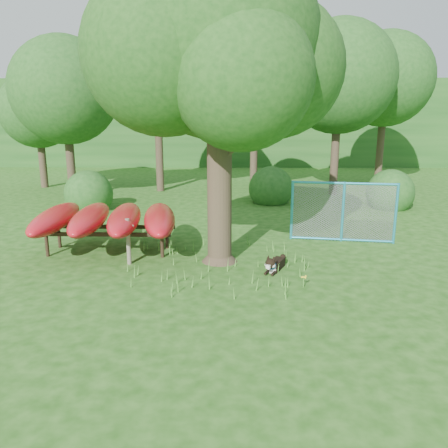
{
  "coord_description": "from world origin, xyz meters",
  "views": [
    {
      "loc": [
        0.34,
        -8.67,
        3.41
      ],
      "look_at": [
        0.2,
        1.2,
        1.0
      ],
      "focal_mm": 35.0,
      "sensor_mm": 36.0,
      "label": 1
    }
  ],
  "objects_px": {
    "kayak_rack": "(107,219)",
    "husky_dog": "(274,264)",
    "fence_section": "(343,212)",
    "oak_tree": "(217,51)"
  },
  "relations": [
    {
      "from": "husky_dog",
      "to": "fence_section",
      "type": "distance_m",
      "value": 3.37
    },
    {
      "from": "kayak_rack",
      "to": "fence_section",
      "type": "height_order",
      "value": "fence_section"
    },
    {
      "from": "fence_section",
      "to": "kayak_rack",
      "type": "bearing_deg",
      "value": -160.84
    },
    {
      "from": "kayak_rack",
      "to": "husky_dog",
      "type": "relative_size",
      "value": 4.17
    },
    {
      "from": "oak_tree",
      "to": "fence_section",
      "type": "height_order",
      "value": "oak_tree"
    },
    {
      "from": "husky_dog",
      "to": "fence_section",
      "type": "relative_size",
      "value": 0.32
    },
    {
      "from": "kayak_rack",
      "to": "husky_dog",
      "type": "distance_m",
      "value": 4.44
    },
    {
      "from": "oak_tree",
      "to": "kayak_rack",
      "type": "bearing_deg",
      "value": 167.0
    },
    {
      "from": "oak_tree",
      "to": "kayak_rack",
      "type": "height_order",
      "value": "oak_tree"
    },
    {
      "from": "oak_tree",
      "to": "kayak_rack",
      "type": "distance_m",
      "value": 4.91
    }
  ]
}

